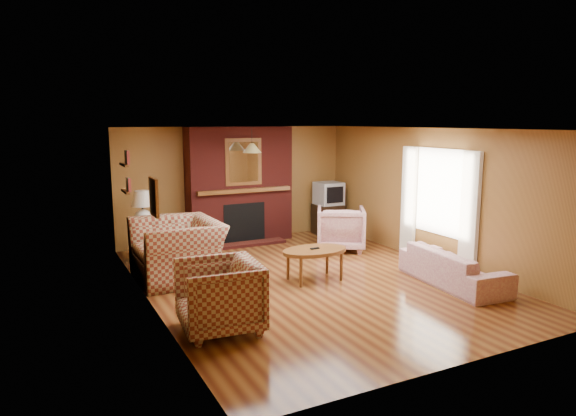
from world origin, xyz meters
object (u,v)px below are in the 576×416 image
table_lamp (142,207)px  tv_stand (328,219)px  fireplace (240,186)px  plaid_loveseat (177,250)px  plaid_armchair (219,296)px  side_table (144,243)px  crt_tv (329,193)px  floral_armchair (341,228)px  floral_sofa (453,267)px  coffee_table (315,252)px

table_lamp → tv_stand: bearing=4.8°
fireplace → plaid_loveseat: 2.77m
fireplace → plaid_armchair: size_ratio=2.50×
fireplace → side_table: size_ratio=3.88×
table_lamp → crt_tv: size_ratio=1.21×
tv_stand → plaid_loveseat: bearing=-151.1°
floral_armchair → side_table: bearing=15.5°
floral_sofa → coffee_table: (-1.82, 1.15, 0.18)m
fireplace → floral_armchair: (1.52, -1.52, -0.76)m
crt_tv → plaid_loveseat: bearing=-155.8°
plaid_loveseat → side_table: size_ratio=2.37×
crt_tv → floral_sofa: bearing=-92.2°
fireplace → floral_sofa: size_ratio=1.26×
floral_sofa → side_table: (-4.00, 3.64, 0.03)m
tv_stand → fireplace: bearing=179.5°
coffee_table → table_lamp: bearing=131.2°
tv_stand → crt_tv: 0.58m
fireplace → plaid_loveseat: size_ratio=1.64×
fireplace → coffee_table: (0.08, -3.02, -0.72)m
fireplace → tv_stand: size_ratio=3.58×
floral_sofa → tv_stand: (0.15, 3.99, 0.06)m
plaid_armchair → coffee_table: (2.03, 1.23, 0.02)m
plaid_armchair → tv_stand: (4.00, 4.07, -0.10)m
floral_sofa → plaid_loveseat: bearing=65.1°
floral_sofa → table_lamp: 5.46m
plaid_armchair → table_lamp: (-0.15, 3.72, 0.55)m
floral_sofa → crt_tv: bearing=3.7°
tv_stand → plaid_armchair: bearing=-129.9°
fireplace → floral_armchair: size_ratio=2.57×
floral_sofa → table_lamp: bearing=53.5°
floral_armchair → coffee_table: (-1.45, -1.50, 0.03)m
floral_armchair → crt_tv: bearing=-80.9°
plaid_loveseat → side_table: (-0.25, 1.41, -0.17)m
crt_tv → floral_armchair: bearing=-111.6°
plaid_armchair → crt_tv: size_ratio=1.76×
fireplace → table_lamp: fireplace is taller
table_lamp → crt_tv: 4.16m
fireplace → crt_tv: fireplace is taller
coffee_table → side_table: size_ratio=1.76×
fireplace → plaid_loveseat: fireplace is taller
side_table → fireplace: bearing=14.3°
coffee_table → plaid_loveseat: bearing=150.7°
floral_sofa → side_table: 5.41m
coffee_table → tv_stand: bearing=55.2°
fireplace → floral_sofa: (1.90, -4.18, -0.90)m
plaid_loveseat → table_lamp: (-0.25, 1.41, 0.51)m
side_table → plaid_armchair: bearing=-87.7°
plaid_loveseat → table_lamp: table_lamp is taller
floral_armchair → side_table: floral_armchair is taller
plaid_armchair → table_lamp: 3.76m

